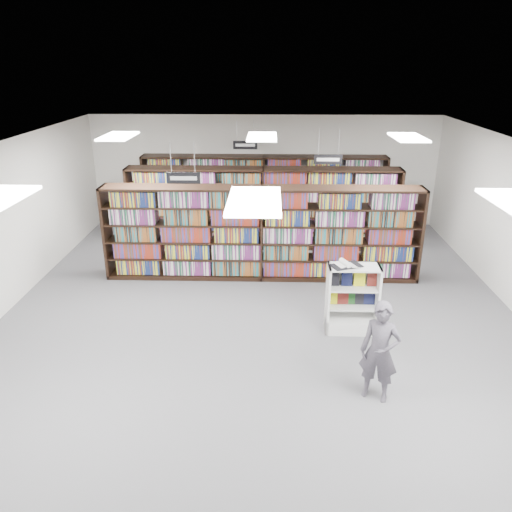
{
  "coord_description": "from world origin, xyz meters",
  "views": [
    {
      "loc": [
        0.18,
        -8.48,
        4.66
      ],
      "look_at": [
        -0.08,
        0.5,
        1.1
      ],
      "focal_mm": 35.0,
      "sensor_mm": 36.0,
      "label": 1
    }
  ],
  "objects_px": {
    "bookshelf_row_near": "(262,233)",
    "open_book": "(346,264)",
    "shopper": "(380,352)",
    "endcap_display": "(351,308)"
  },
  "relations": [
    {
      "from": "endcap_display",
      "to": "bookshelf_row_near",
      "type": "bearing_deg",
      "value": 125.58
    },
    {
      "from": "endcap_display",
      "to": "open_book",
      "type": "height_order",
      "value": "open_book"
    },
    {
      "from": "endcap_display",
      "to": "shopper",
      "type": "bearing_deg",
      "value": -87.13
    },
    {
      "from": "shopper",
      "to": "open_book",
      "type": "bearing_deg",
      "value": 120.9
    },
    {
      "from": "bookshelf_row_near",
      "to": "shopper",
      "type": "relative_size",
      "value": 4.54
    },
    {
      "from": "open_book",
      "to": "shopper",
      "type": "relative_size",
      "value": 0.4
    },
    {
      "from": "endcap_display",
      "to": "shopper",
      "type": "relative_size",
      "value": 0.83
    },
    {
      "from": "bookshelf_row_near",
      "to": "open_book",
      "type": "distance_m",
      "value": 2.84
    },
    {
      "from": "shopper",
      "to": "endcap_display",
      "type": "bearing_deg",
      "value": 116.2
    },
    {
      "from": "open_book",
      "to": "bookshelf_row_near",
      "type": "bearing_deg",
      "value": 99.65
    }
  ]
}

